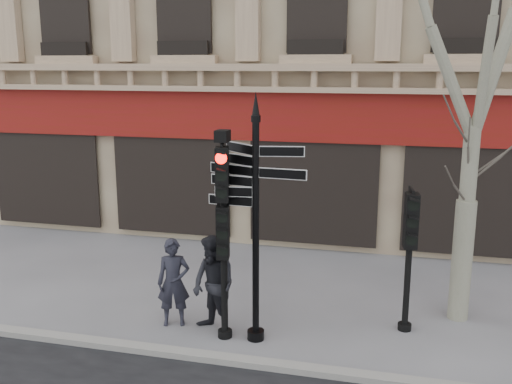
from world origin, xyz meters
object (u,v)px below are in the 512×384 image
at_px(traffic_signal_main, 223,210).
at_px(pedestrian_a, 174,282).
at_px(pedestrian_b, 214,286).
at_px(fingerpost, 256,178).
at_px(traffic_signal_secondary, 410,236).

bearing_deg(traffic_signal_main, pedestrian_a, 153.00).
height_order(traffic_signal_main, pedestrian_b, traffic_signal_main).
relative_size(fingerpost, pedestrian_b, 2.39).
bearing_deg(pedestrian_b, pedestrian_a, -158.24).
xyz_separation_m(traffic_signal_main, traffic_signal_secondary, (3.22, 1.11, -0.56)).
height_order(fingerpost, traffic_signal_main, fingerpost).
distance_m(traffic_signal_main, traffic_signal_secondary, 3.45).
height_order(traffic_signal_main, pedestrian_a, traffic_signal_main).
distance_m(traffic_signal_secondary, pedestrian_b, 3.72).
distance_m(fingerpost, pedestrian_a, 2.74).
height_order(traffic_signal_secondary, pedestrian_b, traffic_signal_secondary).
xyz_separation_m(traffic_signal_secondary, pedestrian_b, (-3.46, -0.99, -0.92)).
xyz_separation_m(traffic_signal_main, pedestrian_a, (-1.10, 0.28, -1.56)).
relative_size(traffic_signal_secondary, pedestrian_b, 1.42).
bearing_deg(pedestrian_b, traffic_signal_secondary, 48.18).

